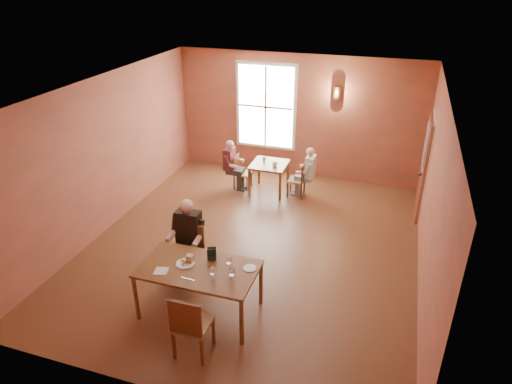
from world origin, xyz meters
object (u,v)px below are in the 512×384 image
(chair_empty, at_px, (193,323))
(second_table, at_px, (269,178))
(diner_maroon, at_px, (241,165))
(chair_diner_main, at_px, (188,256))
(diner_white, at_px, (298,173))
(diner_main, at_px, (186,248))
(chair_diner_maroon, at_px, (243,172))
(main_table, at_px, (200,290))
(chair_diner_white, at_px, (296,179))

(chair_empty, bearing_deg, second_table, 93.89)
(diner_maroon, bearing_deg, second_table, 90.00)
(chair_diner_main, xyz_separation_m, diner_white, (1.00, 3.65, 0.08))
(diner_main, relative_size, second_table, 1.67)
(diner_white, xyz_separation_m, chair_diner_maroon, (-1.33, 0.00, -0.17))
(chair_diner_main, distance_m, diner_maroon, 3.67)
(chair_empty, bearing_deg, diner_main, 117.35)
(chair_diner_main, relative_size, chair_diner_maroon, 1.23)
(chair_diner_maroon, bearing_deg, second_table, 90.00)
(main_table, height_order, diner_white, diner_white)
(chair_diner_white, relative_size, diner_maroon, 0.69)
(main_table, height_order, chair_diner_maroon, main_table)
(chair_diner_main, xyz_separation_m, diner_main, (0.00, -0.03, 0.18))
(diner_main, height_order, chair_diner_maroon, diner_main)
(chair_diner_main, relative_size, diner_main, 0.73)
(main_table, height_order, diner_maroon, diner_maroon)
(chair_diner_white, bearing_deg, diner_white, -90.00)
(chair_empty, bearing_deg, diner_maroon, 101.37)
(diner_main, xyz_separation_m, second_table, (0.32, 3.68, -0.32))
(main_table, xyz_separation_m, diner_maroon, (-0.86, 4.30, 0.17))
(diner_maroon, bearing_deg, chair_diner_main, 5.60)
(diner_main, height_order, chair_empty, diner_main)
(chair_empty, relative_size, second_table, 1.26)
(chair_diner_main, relative_size, diner_maroon, 0.85)
(chair_empty, xyz_separation_m, diner_maroon, (-1.11, 5.08, 0.07))
(chair_diner_main, bearing_deg, diner_main, 90.00)
(main_table, relative_size, diner_main, 1.29)
(chair_diner_main, bearing_deg, chair_diner_white, -104.88)
(diner_white, bearing_deg, chair_diner_main, 164.68)
(chair_diner_main, bearing_deg, chair_diner_maroon, -84.86)
(chair_diner_maroon, height_order, diner_maroon, diner_maroon)
(main_table, height_order, chair_empty, chair_empty)
(diner_main, xyz_separation_m, diner_maroon, (-0.36, 3.68, -0.09))
(diner_main, bearing_deg, diner_maroon, -84.44)
(chair_diner_white, bearing_deg, second_table, 90.00)
(main_table, distance_m, diner_maroon, 4.39)
(main_table, height_order, chair_diner_main, chair_diner_main)
(chair_diner_main, xyz_separation_m, chair_diner_white, (0.97, 3.65, -0.09))
(main_table, relative_size, diner_maroon, 1.50)
(second_table, relative_size, diner_white, 0.71)
(main_table, bearing_deg, diner_maroon, 101.28)
(second_table, height_order, diner_white, diner_white)
(second_table, height_order, diner_maroon, diner_maroon)
(second_table, bearing_deg, diner_main, -94.98)
(chair_diner_main, height_order, diner_maroon, diner_maroon)
(second_table, bearing_deg, diner_white, 0.00)
(main_table, xyz_separation_m, diner_main, (-0.50, 0.62, 0.27))
(chair_empty, bearing_deg, main_table, 107.10)
(diner_white, bearing_deg, diner_main, 164.80)
(chair_empty, height_order, chair_diner_white, chair_empty)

